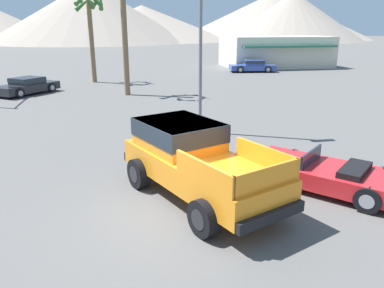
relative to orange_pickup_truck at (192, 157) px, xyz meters
name	(u,v)px	position (x,y,z in m)	size (l,w,h in m)	color
ground_plane	(185,207)	(-0.33, -0.72, -1.07)	(320.00, 320.00, 0.00)	#5B5956
orange_pickup_truck	(192,157)	(0.00, 0.00, 0.00)	(3.74, 5.54, 1.89)	orange
red_convertible_car	(327,175)	(3.71, -0.40, -0.65)	(4.03, 4.24, 1.03)	red
parked_car_dark	(27,86)	(-7.66, 17.63, -0.50)	(4.01, 4.40, 1.10)	#232328
parked_car_blue	(253,66)	(11.65, 26.75, -0.47)	(4.63, 2.35, 1.18)	#334C9E
street_lamp_post	(201,9)	(1.57, 6.02, 3.91)	(0.90, 0.24, 8.37)	slate
palm_tree_tall	(90,14)	(-3.46, 22.52, 4.16)	(2.53, 2.65, 7.02)	brown
palm_tree_short	(123,3)	(-1.11, 15.96, 4.66)	(3.04, 3.04, 7.67)	brown
storefront_building	(276,51)	(16.03, 31.39, 0.59)	(11.35, 7.50, 3.31)	beige
distant_mountain_range	(187,17)	(22.42, 116.81, 6.17)	(150.96, 81.17, 16.31)	gray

